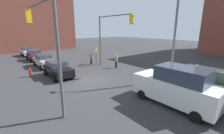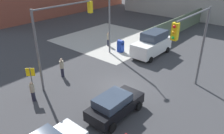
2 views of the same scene
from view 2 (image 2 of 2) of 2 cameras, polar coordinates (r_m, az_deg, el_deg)
ground_plane at (r=18.26m, az=2.51°, el=-5.24°), size 120.00×120.00×0.00m
sidewalk_corner at (r=29.84m, az=-0.51°, el=7.38°), size 12.00×12.00×0.01m
construction_fence at (r=34.54m, az=17.79°, el=10.78°), size 21.19×0.12×2.40m
traffic_signal_nw_corner at (r=17.99m, az=-13.23°, el=9.81°), size 5.98×0.36×6.50m
traffic_signal_se_corner at (r=16.22m, az=20.64°, el=7.11°), size 5.90×0.36×6.50m
street_lamp_corner at (r=23.48m, az=-0.45°, el=14.19°), size 1.75×2.25×8.00m
warning_sign_two_way at (r=17.41m, az=-20.36°, el=-2.46°), size 0.48×0.48×2.40m
mailbox_blue at (r=25.15m, az=2.25°, el=5.64°), size 0.56×0.64×1.43m
sedan_black at (r=14.68m, az=0.75°, el=-9.85°), size 4.24×2.02×1.62m
van_white_delivery at (r=24.54m, az=10.48°, el=5.98°), size 5.40×2.32×2.62m
pedestrian_crossing at (r=17.15m, az=-20.05°, el=-5.94°), size 0.36×0.36×1.61m
pedestrian_waiting at (r=26.99m, az=-0.99°, el=7.35°), size 0.36×0.36×1.71m
pedestrian_walking_north at (r=19.92m, az=-12.95°, el=-0.09°), size 0.36×0.36×1.79m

